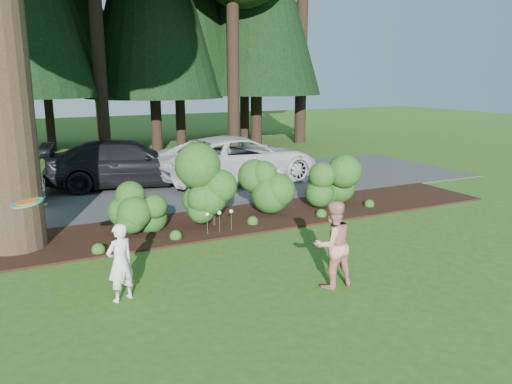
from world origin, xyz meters
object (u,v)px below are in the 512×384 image
Objects in this scene: car_white_suv at (239,159)px; frisbee at (27,203)px; adult at (333,244)px; child at (120,262)px; car_dark_suv at (128,163)px.

car_white_suv is 12.69× the size of frisbee.
adult is at bearing 160.28° from car_white_suv.
frisbee is (-4.71, 0.98, 1.06)m from adult.
car_white_suv is 3.70× the size of adult.
car_dark_suv is at bearing -126.35° from child.
car_dark_suv is 9.87m from adult.
car_dark_suv is 9.44m from frisbee.
child is at bearing -16.24° from adult.
child is 3.60m from adult.
frisbee reaches higher than adult.
adult is at bearing -11.79° from frisbee.
car_dark_suv reaches higher than adult.
car_white_suv reaches higher than car_dark_suv.
frisbee reaches higher than car_white_suv.
car_dark_suv is at bearing 69.41° from frisbee.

